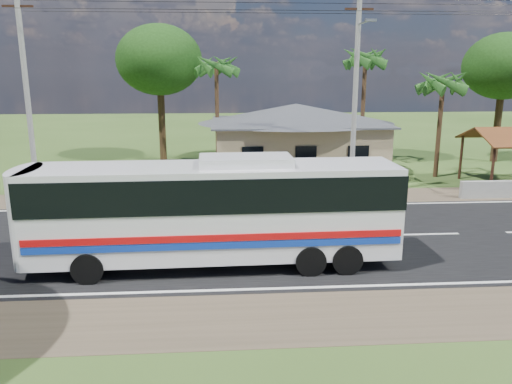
% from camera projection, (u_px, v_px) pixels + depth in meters
% --- Properties ---
extents(ground, '(120.00, 120.00, 0.00)m').
position_uv_depth(ground, '(317.00, 237.00, 19.70)').
color(ground, '#304D1B').
rests_on(ground, ground).
extents(road, '(120.00, 16.00, 0.03)m').
position_uv_depth(road, '(317.00, 237.00, 19.70)').
color(road, black).
rests_on(road, ground).
extents(house, '(12.40, 10.00, 5.00)m').
position_uv_depth(house, '(296.00, 132.00, 31.75)').
color(house, tan).
rests_on(house, ground).
extents(utility_poles, '(32.80, 2.22, 11.00)m').
position_uv_depth(utility_poles, '(349.00, 84.00, 24.81)').
color(utility_poles, '#9E9E99').
rests_on(utility_poles, ground).
extents(palm_near, '(2.80, 2.80, 6.70)m').
position_uv_depth(palm_near, '(443.00, 83.00, 29.66)').
color(palm_near, '#47301E').
rests_on(palm_near, ground).
extents(palm_mid, '(2.80, 2.80, 8.20)m').
position_uv_depth(palm_mid, '(365.00, 59.00, 33.44)').
color(palm_mid, '#47301E').
rests_on(palm_mid, ground).
extents(palm_far, '(2.80, 2.80, 7.70)m').
position_uv_depth(palm_far, '(216.00, 67.00, 33.37)').
color(palm_far, '#47301E').
rests_on(palm_far, ground).
extents(tree_behind_house, '(6.00, 6.00, 9.61)m').
position_uv_depth(tree_behind_house, '(159.00, 60.00, 34.94)').
color(tree_behind_house, '#47301E').
rests_on(tree_behind_house, ground).
extents(tree_behind_shed, '(5.60, 5.60, 9.02)m').
position_uv_depth(tree_behind_shed, '(504.00, 67.00, 34.71)').
color(tree_behind_shed, '#47301E').
rests_on(tree_behind_shed, ground).
extents(coach_bus, '(12.04, 2.82, 3.72)m').
position_uv_depth(coach_bus, '(216.00, 204.00, 16.38)').
color(coach_bus, silver).
rests_on(coach_bus, ground).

